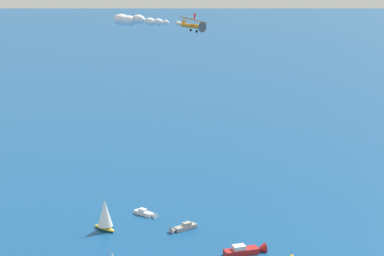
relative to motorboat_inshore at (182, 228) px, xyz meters
name	(u,v)px	position (x,y,z in m)	size (l,w,h in m)	color
motorboat_inshore	(182,228)	(0.00, 0.00, 0.00)	(7.18, 7.05, 2.32)	#9E9993
motorboat_trailing	(147,214)	(11.77, -9.34, -0.03)	(7.61, 5.46, 2.21)	white
motorboat_ahead	(247,250)	(-18.44, 12.90, 0.22)	(10.92, 7.51, 3.15)	#B21E1E
sailboat_mid_cluster	(105,215)	(20.54, 3.04, 3.72)	(7.38, 5.78, 9.52)	gold
biplane_lead	(193,25)	(-6.27, 22.80, 56.63)	(6.79, 6.54, 3.69)	orange
wingwalker_lead	(195,16)	(-6.60, 22.43, 58.73)	(1.01, 1.20, 1.52)	red
smoke_trail_lead	(133,20)	(10.43, 9.13, 56.34)	(20.63, 17.30, 3.72)	silver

